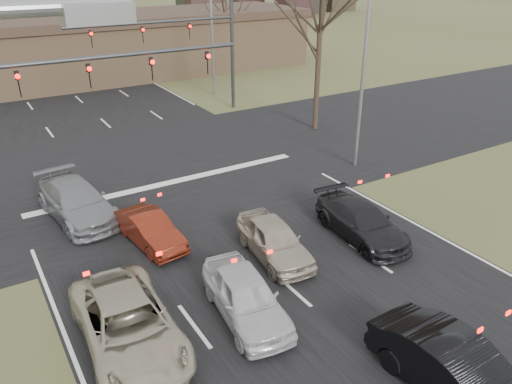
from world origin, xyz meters
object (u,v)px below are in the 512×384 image
Objects in this scene: car_silver_suv at (128,325)px; mast_arm_near at (37,93)px; mast_arm_far at (194,39)px; streetlight_right_far at (209,20)px; car_white_sedan at (246,296)px; car_charcoal_sedan at (362,222)px; streetlight_right_near at (362,57)px; car_black_hatch at (458,372)px; car_grey_ahead at (76,201)px; building at (78,48)px; car_silver_ahead at (274,240)px; car_red_ahead at (150,230)px.

mast_arm_near is at bearing 91.71° from car_silver_suv.
mast_arm_far is 1.11× the size of streetlight_right_far.
car_white_sedan is 0.92× the size of car_charcoal_sedan.
car_silver_suv is (-14.17, -6.79, -4.86)m from streetlight_right_near.
mast_arm_far is 23.30m from car_silver_suv.
car_black_hatch is (-8.41, -29.69, -4.81)m from streetlight_right_far.
mast_arm_far is 2.15× the size of car_grey_ahead.
streetlight_right_near is at bearing 28.02° from car_silver_suv.
car_silver_suv is at bearing -90.70° from mast_arm_near.
building is 9.06× the size of car_black_hatch.
mast_arm_far reaches higher than car_white_sedan.
streetlight_right_near is 2.48× the size of car_silver_ahead.
car_black_hatch reaches higher than car_white_sedan.
car_silver_ahead is (5.32, -6.78, -0.06)m from car_grey_ahead.
car_charcoal_sedan is at bearing -129.00° from streetlight_right_near.
streetlight_right_far is (14.55, 14.00, 0.51)m from mast_arm_near.
streetlight_right_far is 23.70m from car_charcoal_sedan.
streetlight_right_near is at bearing -91.68° from streetlight_right_far.
streetlight_right_far is 2.20× the size of car_charcoal_sedan.
streetlight_right_near and streetlight_right_far have the same top height.
streetlight_right_near is 1.93× the size of car_grey_ahead.
car_charcoal_sedan is (9.50, -8.62, -4.41)m from mast_arm_near.
car_silver_ahead is at bearing -92.39° from building.
building is at bearing 91.08° from car_white_sedan.
mast_arm_near is at bearing 132.66° from car_silver_ahead.
car_black_hatch is 1.16× the size of car_silver_ahead.
mast_arm_far is 2.44× the size of car_charcoal_sedan.
building is 4.24× the size of streetlight_right_far.
car_silver_suv is at bearing -154.39° from streetlight_right_near.
car_charcoal_sedan is at bearing -2.46° from car_silver_ahead.
mast_arm_near is 1.21× the size of streetlight_right_far.
mast_arm_near reaches higher than car_white_sedan.
car_silver_ahead is at bearing -53.95° from mast_arm_near.
streetlight_right_near reaches higher than car_grey_ahead.
car_white_sedan is at bearing -7.05° from car_silver_suv.
mast_arm_far is 3.05× the size of car_red_ahead.
streetlight_right_far is at bearing 82.56° from car_charcoal_sedan.
streetlight_right_near is 1.91× the size of car_silver_suv.
streetlight_right_far reaches higher than car_silver_ahead.
mast_arm_near reaches higher than car_silver_ahead.
mast_arm_far is (11.41, 10.00, -0.06)m from mast_arm_near.
mast_arm_near is at bearing -138.78° from mast_arm_far.
car_black_hatch is at bearing -121.94° from streetlight_right_near.
car_black_hatch is 7.66m from car_silver_ahead.
car_red_ahead is (2.47, 4.93, -0.13)m from car_silver_suv.
car_silver_ahead is (5.85, -8.04, -4.39)m from mast_arm_near.
car_red_ahead is at bearing -64.16° from mast_arm_near.
streetlight_right_far reaches higher than car_white_sedan.
mast_arm_near is 10.87m from car_silver_ahead.
streetlight_right_near reaches higher than car_white_sedan.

